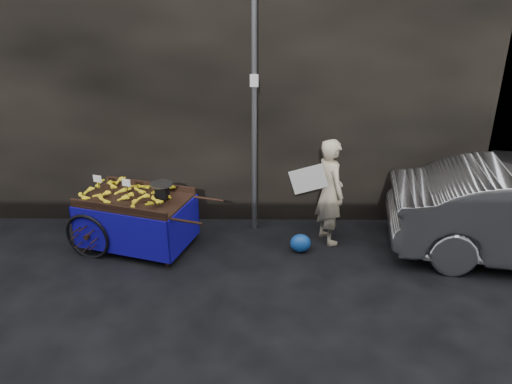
{
  "coord_description": "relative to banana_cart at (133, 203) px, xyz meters",
  "views": [
    {
      "loc": [
        0.39,
        -5.91,
        3.81
      ],
      "look_at": [
        0.33,
        0.5,
        0.99
      ],
      "focal_mm": 35.0,
      "sensor_mm": 36.0,
      "label": 1
    }
  ],
  "objects": [
    {
      "name": "ground",
      "position": [
        1.49,
        -0.71,
        -0.71
      ],
      "size": [
        80.0,
        80.0,
        0.0
      ],
      "primitive_type": "plane",
      "color": "black",
      "rests_on": "ground"
    },
    {
      "name": "building_wall",
      "position": [
        1.88,
        1.89,
        1.79
      ],
      "size": [
        13.5,
        2.0,
        5.0
      ],
      "color": "black",
      "rests_on": "ground"
    },
    {
      "name": "banana_cart",
      "position": [
        0.0,
        0.0,
        0.0
      ],
      "size": [
        2.31,
        1.54,
        1.15
      ],
      "rotation": [
        0.0,
        0.0,
        -0.31
      ],
      "color": "black",
      "rests_on": "ground"
    },
    {
      "name": "plastic_bag",
      "position": [
        2.48,
        -0.16,
        -0.57
      ],
      "size": [
        0.31,
        0.25,
        0.28
      ],
      "primitive_type": "ellipsoid",
      "color": "blue",
      "rests_on": "ground"
    },
    {
      "name": "vendor",
      "position": [
        2.92,
        0.19,
        0.11
      ],
      "size": [
        0.93,
        0.7,
        1.64
      ],
      "rotation": [
        0.0,
        0.0,
        1.95
      ],
      "color": "beige",
      "rests_on": "ground"
    },
    {
      "name": "street_pole",
      "position": [
        1.79,
        0.59,
        1.29
      ],
      "size": [
        0.12,
        0.1,
        4.0
      ],
      "color": "slate",
      "rests_on": "ground"
    }
  ]
}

